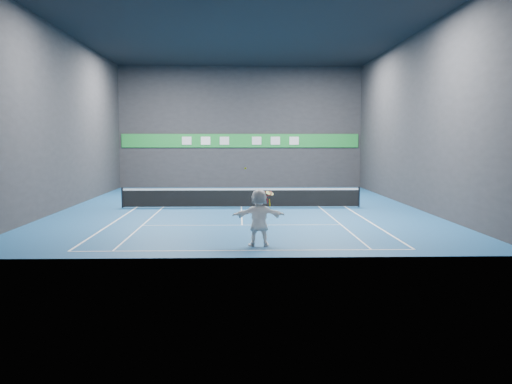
{
  "coord_description": "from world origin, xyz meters",
  "views": [
    {
      "loc": [
        -0.12,
        -29.71,
        3.45
      ],
      "look_at": [
        0.54,
        -7.8,
        1.5
      ],
      "focal_mm": 40.0,
      "sensor_mm": 36.0,
      "label": 1
    }
  ],
  "objects_px": {
    "tennis_ball": "(245,168)",
    "tennis_net": "(241,197)",
    "player": "(259,218)",
    "tennis_racket": "(268,195)"
  },
  "relations": [
    {
      "from": "player",
      "to": "tennis_net",
      "type": "distance_m",
      "value": 11.12
    },
    {
      "from": "tennis_ball",
      "to": "tennis_racket",
      "type": "height_order",
      "value": "tennis_ball"
    },
    {
      "from": "tennis_net",
      "to": "tennis_racket",
      "type": "bearing_deg",
      "value": -85.68
    },
    {
      "from": "tennis_racket",
      "to": "player",
      "type": "bearing_deg",
      "value": -170.93
    },
    {
      "from": "player",
      "to": "tennis_ball",
      "type": "relative_size",
      "value": 25.92
    },
    {
      "from": "tennis_net",
      "to": "tennis_racket",
      "type": "relative_size",
      "value": 22.7
    },
    {
      "from": "tennis_ball",
      "to": "tennis_net",
      "type": "distance_m",
      "value": 11.24
    },
    {
      "from": "player",
      "to": "tennis_ball",
      "type": "bearing_deg",
      "value": -9.97
    },
    {
      "from": "player",
      "to": "tennis_ball",
      "type": "distance_m",
      "value": 1.68
    },
    {
      "from": "tennis_ball",
      "to": "player",
      "type": "bearing_deg",
      "value": -6.59
    }
  ]
}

